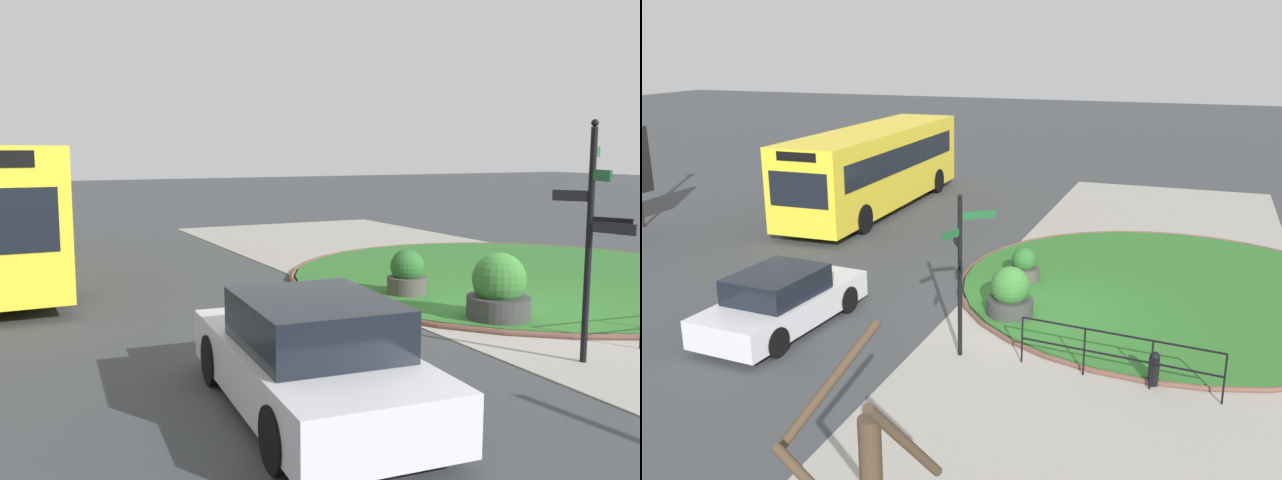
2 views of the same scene
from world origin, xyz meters
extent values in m
plane|color=#3D3F42|center=(0.00, 0.00, 0.00)|extent=(120.00, 120.00, 0.00)
cube|color=#9E998E|center=(0.00, -1.99, 0.01)|extent=(32.00, 8.02, 0.02)
cylinder|color=#2D6B28|center=(2.73, -2.70, 0.05)|extent=(10.55, 10.55, 0.10)
torus|color=brown|center=(2.73, -2.70, 0.06)|extent=(10.86, 10.86, 0.11)
cylinder|color=black|center=(-2.65, 1.06, 1.64)|extent=(0.09, 0.09, 3.28)
sphere|color=black|center=(-2.65, 1.06, 3.33)|extent=(0.10, 0.10, 0.10)
cube|color=#195128|center=(-2.42, 0.75, 2.94)|extent=(0.44, 0.56, 0.15)
cube|color=#195128|center=(-2.91, 1.15, 2.63)|extent=(0.44, 0.20, 0.15)
cube|color=black|center=(-2.42, 1.21, 2.34)|extent=(0.41, 0.28, 0.15)
cube|color=black|center=(-2.93, 0.94, 1.99)|extent=(0.49, 0.24, 0.15)
cube|color=black|center=(-2.99, 0.98, 1.93)|extent=(0.60, 0.17, 0.15)
cylinder|color=black|center=(-2.65, -2.77, 0.28)|extent=(0.20, 0.20, 0.56)
sphere|color=black|center=(-2.65, -2.77, 0.59)|extent=(0.19, 0.19, 0.19)
cube|color=black|center=(-2.76, -2.10, 0.98)|extent=(0.44, 3.77, 0.03)
cube|color=black|center=(-2.76, -2.10, 0.54)|extent=(0.44, 3.77, 0.03)
cylinder|color=black|center=(-2.55, -0.22, 0.49)|extent=(0.04, 0.04, 0.98)
cylinder|color=black|center=(-2.69, -1.47, 0.49)|extent=(0.04, 0.04, 0.98)
cylinder|color=black|center=(-2.83, -2.73, 0.49)|extent=(0.04, 0.04, 0.98)
cylinder|color=black|center=(-2.97, -3.98, 0.49)|extent=(0.04, 0.04, 0.98)
cube|color=yellow|center=(8.37, 8.42, 1.66)|extent=(10.74, 2.60, 2.76)
cube|color=black|center=(8.38, 7.17, 2.04)|extent=(9.42, 0.12, 0.88)
cube|color=black|center=(8.36, 9.68, 2.04)|extent=(9.42, 0.12, 0.88)
cube|color=black|center=(3.00, 8.37, 1.79)|extent=(0.04, 2.04, 1.10)
cube|color=black|center=(3.00, 8.37, 2.82)|extent=(0.03, 1.37, 0.28)
cylinder|color=black|center=(4.95, 7.24, 0.50)|extent=(1.00, 0.31, 1.00)
cylinder|color=black|center=(4.93, 9.53, 0.50)|extent=(1.00, 0.31, 1.00)
cylinder|color=black|center=(11.81, 7.31, 0.50)|extent=(1.00, 0.31, 1.00)
cylinder|color=black|center=(11.78, 9.60, 0.50)|extent=(1.00, 0.31, 1.00)
cube|color=silver|center=(-2.59, 5.27, 0.49)|extent=(4.33, 2.07, 0.62)
cube|color=black|center=(-2.76, 5.28, 1.08)|extent=(2.08, 1.69, 0.56)
cube|color=#EAEACC|center=(-0.44, 5.63, 0.52)|extent=(0.04, 0.20, 0.12)
cube|color=#EAEACC|center=(-0.52, 4.58, 0.52)|extent=(0.04, 0.20, 0.12)
cylinder|color=black|center=(-1.23, 5.96, 0.32)|extent=(0.65, 0.27, 0.64)
cylinder|color=black|center=(-1.35, 4.37, 0.32)|extent=(0.65, 0.27, 0.64)
cylinder|color=black|center=(-3.84, 6.16, 0.32)|extent=(0.65, 0.27, 0.64)
cylinder|color=black|center=(-3.96, 4.57, 0.32)|extent=(0.65, 0.27, 0.64)
cylinder|color=#47423D|center=(2.03, 0.94, 0.22)|extent=(0.80, 0.80, 0.43)
sphere|color=#286028|center=(2.03, 0.94, 0.65)|extent=(0.68, 0.68, 0.68)
cylinder|color=#383838|center=(-0.38, 0.65, 0.24)|extent=(1.08, 1.08, 0.48)
sphere|color=#33702D|center=(-0.38, 0.65, 0.77)|extent=(0.92, 0.92, 0.92)
cylinder|color=#423323|center=(-9.70, -0.95, 2.65)|extent=(0.99, 0.39, 1.20)
cylinder|color=#423323|center=(-9.30, 0.04, 2.89)|extent=(1.20, 0.65, 1.03)
camera|label=1|loc=(-9.50, 8.50, 2.98)|focal=38.97mm
camera|label=2|loc=(-14.74, -3.30, 6.20)|focal=38.61mm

